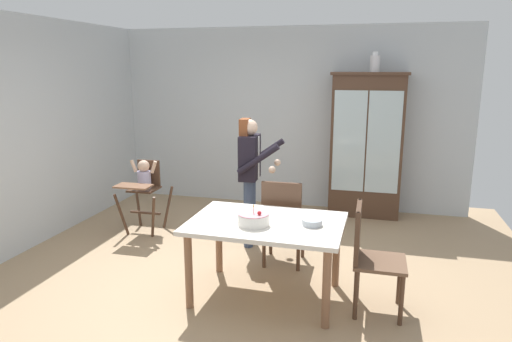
{
  "coord_description": "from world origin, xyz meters",
  "views": [
    {
      "loc": [
        1.29,
        -4.2,
        2.11
      ],
      "look_at": [
        0.0,
        0.7,
        0.95
      ],
      "focal_mm": 31.97,
      "sensor_mm": 36.0,
      "label": 1
    }
  ],
  "objects_px": {
    "dining_chair_far_side": "(283,217)",
    "birthday_cake": "(253,219)",
    "ceramic_vase": "(375,63)",
    "high_chair_with_toddler": "(144,183)",
    "dining_table": "(266,231)",
    "serving_bowl": "(312,222)",
    "china_cabinet": "(366,145)",
    "adult_person": "(250,167)",
    "dining_chair_right_end": "(368,251)"
  },
  "relations": [
    {
      "from": "dining_chair_far_side",
      "to": "birthday_cake",
      "type": "bearing_deg",
      "value": 81.29
    },
    {
      "from": "ceramic_vase",
      "to": "high_chair_with_toddler",
      "type": "xyz_separation_m",
      "value": [
        -2.79,
        -1.44,
        -1.51
      ]
    },
    {
      "from": "dining_table",
      "to": "dining_chair_far_side",
      "type": "relative_size",
      "value": 1.47
    },
    {
      "from": "serving_bowl",
      "to": "china_cabinet",
      "type": "bearing_deg",
      "value": 81.99
    },
    {
      "from": "china_cabinet",
      "to": "ceramic_vase",
      "type": "bearing_deg",
      "value": 3.79
    },
    {
      "from": "ceramic_vase",
      "to": "adult_person",
      "type": "xyz_separation_m",
      "value": [
        -1.34,
        -1.54,
        -1.19
      ]
    },
    {
      "from": "adult_person",
      "to": "china_cabinet",
      "type": "bearing_deg",
      "value": -43.51
    },
    {
      "from": "adult_person",
      "to": "ceramic_vase",
      "type": "bearing_deg",
      "value": -44.64
    },
    {
      "from": "high_chair_with_toddler",
      "to": "dining_chair_right_end",
      "type": "height_order",
      "value": "dining_chair_right_end"
    },
    {
      "from": "birthday_cake",
      "to": "serving_bowl",
      "type": "xyz_separation_m",
      "value": [
        0.51,
        0.12,
        -0.03
      ]
    },
    {
      "from": "ceramic_vase",
      "to": "high_chair_with_toddler",
      "type": "relative_size",
      "value": 0.28
    },
    {
      "from": "adult_person",
      "to": "dining_chair_far_side",
      "type": "height_order",
      "value": "adult_person"
    },
    {
      "from": "china_cabinet",
      "to": "dining_chair_far_side",
      "type": "xyz_separation_m",
      "value": [
        -0.79,
        -2.05,
        -0.47
      ]
    },
    {
      "from": "high_chair_with_toddler",
      "to": "dining_chair_right_end",
      "type": "bearing_deg",
      "value": -25.8
    },
    {
      "from": "ceramic_vase",
      "to": "serving_bowl",
      "type": "distance_m",
      "value": 3.11
    },
    {
      "from": "dining_table",
      "to": "birthday_cake",
      "type": "height_order",
      "value": "birthday_cake"
    },
    {
      "from": "high_chair_with_toddler",
      "to": "dining_chair_right_end",
      "type": "xyz_separation_m",
      "value": [
        2.85,
        -1.32,
        -0.1
      ]
    },
    {
      "from": "ceramic_vase",
      "to": "dining_chair_right_end",
      "type": "xyz_separation_m",
      "value": [
        0.06,
        -2.76,
        -1.61
      ]
    },
    {
      "from": "china_cabinet",
      "to": "dining_chair_right_end",
      "type": "relative_size",
      "value": 2.13
    },
    {
      "from": "china_cabinet",
      "to": "ceramic_vase",
      "type": "height_order",
      "value": "ceramic_vase"
    },
    {
      "from": "ceramic_vase",
      "to": "adult_person",
      "type": "relative_size",
      "value": 0.18
    },
    {
      "from": "ceramic_vase",
      "to": "dining_chair_far_side",
      "type": "xyz_separation_m",
      "value": [
        -0.84,
        -2.05,
        -1.61
      ]
    },
    {
      "from": "ceramic_vase",
      "to": "dining_table",
      "type": "xyz_separation_m",
      "value": [
        -0.86,
        -2.75,
        -1.52
      ]
    },
    {
      "from": "dining_chair_far_side",
      "to": "high_chair_with_toddler",
      "type": "bearing_deg",
      "value": -18.81
    },
    {
      "from": "adult_person",
      "to": "dining_table",
      "type": "bearing_deg",
      "value": -161.72
    },
    {
      "from": "high_chair_with_toddler",
      "to": "birthday_cake",
      "type": "xyz_separation_m",
      "value": [
        1.85,
        -1.42,
        0.14
      ]
    },
    {
      "from": "birthday_cake",
      "to": "dining_chair_far_side",
      "type": "xyz_separation_m",
      "value": [
        0.1,
        0.81,
        -0.24
      ]
    },
    {
      "from": "china_cabinet",
      "to": "birthday_cake",
      "type": "xyz_separation_m",
      "value": [
        -0.89,
        -2.86,
        -0.23
      ]
    },
    {
      "from": "ceramic_vase",
      "to": "serving_bowl",
      "type": "height_order",
      "value": "ceramic_vase"
    },
    {
      "from": "serving_bowl",
      "to": "dining_table",
      "type": "bearing_deg",
      "value": -179.86
    },
    {
      "from": "dining_chair_right_end",
      "to": "dining_chair_far_side",
      "type": "bearing_deg",
      "value": 51.58
    },
    {
      "from": "ceramic_vase",
      "to": "dining_chair_right_end",
      "type": "distance_m",
      "value": 3.2
    },
    {
      "from": "birthday_cake",
      "to": "serving_bowl",
      "type": "distance_m",
      "value": 0.52
    },
    {
      "from": "dining_table",
      "to": "dining_chair_far_side",
      "type": "height_order",
      "value": "dining_chair_far_side"
    },
    {
      "from": "adult_person",
      "to": "serving_bowl",
      "type": "distance_m",
      "value": 1.52
    },
    {
      "from": "birthday_cake",
      "to": "serving_bowl",
      "type": "relative_size",
      "value": 1.56
    },
    {
      "from": "ceramic_vase",
      "to": "birthday_cake",
      "type": "distance_m",
      "value": 3.32
    },
    {
      "from": "china_cabinet",
      "to": "high_chair_with_toddler",
      "type": "relative_size",
      "value": 2.15
    },
    {
      "from": "china_cabinet",
      "to": "dining_table",
      "type": "relative_size",
      "value": 1.45
    },
    {
      "from": "ceramic_vase",
      "to": "dining_table",
      "type": "distance_m",
      "value": 3.25
    },
    {
      "from": "dining_chair_right_end",
      "to": "adult_person",
      "type": "bearing_deg",
      "value": 48.67
    },
    {
      "from": "serving_bowl",
      "to": "dining_chair_far_side",
      "type": "height_order",
      "value": "dining_chair_far_side"
    },
    {
      "from": "high_chair_with_toddler",
      "to": "serving_bowl",
      "type": "xyz_separation_m",
      "value": [
        2.35,
        -1.3,
        0.11
      ]
    },
    {
      "from": "adult_person",
      "to": "dining_chair_right_end",
      "type": "distance_m",
      "value": 1.9
    },
    {
      "from": "dining_table",
      "to": "dining_chair_right_end",
      "type": "xyz_separation_m",
      "value": [
        0.92,
        -0.02,
        -0.09
      ]
    },
    {
      "from": "ceramic_vase",
      "to": "adult_person",
      "type": "bearing_deg",
      "value": -131.12
    },
    {
      "from": "china_cabinet",
      "to": "birthday_cake",
      "type": "bearing_deg",
      "value": -107.3
    },
    {
      "from": "ceramic_vase",
      "to": "dining_table",
      "type": "height_order",
      "value": "ceramic_vase"
    },
    {
      "from": "adult_person",
      "to": "dining_chair_far_side",
      "type": "xyz_separation_m",
      "value": [
        0.5,
        -0.51,
        -0.41
      ]
    },
    {
      "from": "china_cabinet",
      "to": "adult_person",
      "type": "distance_m",
      "value": 2.0
    }
  ]
}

